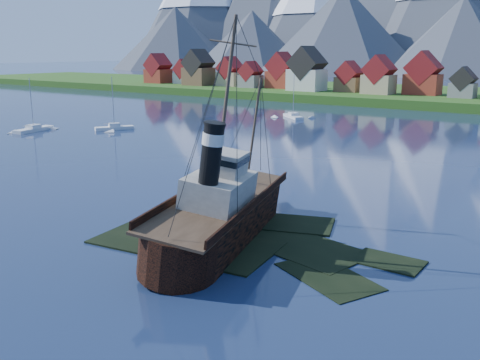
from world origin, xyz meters
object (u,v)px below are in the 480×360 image
Objects in this scene: sailboat_b at (114,128)px; sailboat_a at (34,130)px; tugboat_wreck at (226,209)px; sailboat_c at (293,117)px.

sailboat_a is at bearing -106.11° from sailboat_b.
sailboat_a is (-80.59, 31.89, -2.60)m from tugboat_wreck.
sailboat_a is 18.57m from sailboat_b.
sailboat_b is at bearing 129.71° from tugboat_wreck.
sailboat_c is at bearing 45.10° from sailboat_a.
sailboat_b is 1.04× the size of sailboat_c.
tugboat_wreck is 2.24× the size of sailboat_a.
sailboat_a is 1.02× the size of sailboat_c.
sailboat_c is at bearing 93.66° from sailboat_b.
sailboat_a is at bearing 141.72° from tugboat_wreck.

